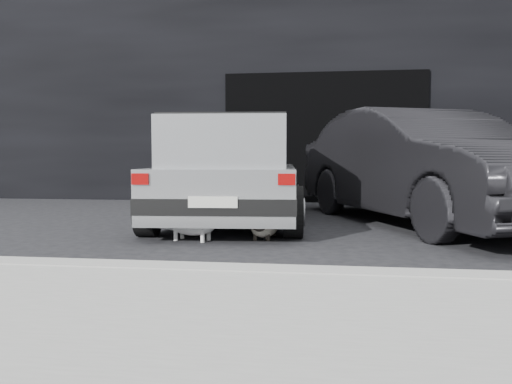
# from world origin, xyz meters

# --- Properties ---
(ground) EXTENTS (80.00, 80.00, 0.00)m
(ground) POSITION_xyz_m (0.00, 0.00, 0.00)
(ground) COLOR black
(ground) RESTS_ON ground
(building_facade) EXTENTS (34.00, 4.00, 5.00)m
(building_facade) POSITION_xyz_m (1.00, 6.00, 2.50)
(building_facade) COLOR black
(building_facade) RESTS_ON ground
(garage_opening) EXTENTS (4.00, 0.10, 2.60)m
(garage_opening) POSITION_xyz_m (1.00, 3.99, 1.30)
(garage_opening) COLOR black
(garage_opening) RESTS_ON ground
(curb) EXTENTS (18.00, 0.25, 0.12)m
(curb) POSITION_xyz_m (1.00, -2.60, 0.06)
(curb) COLOR gray
(curb) RESTS_ON ground
(sidewalk) EXTENTS (18.00, 2.20, 0.11)m
(sidewalk) POSITION_xyz_m (1.00, -3.80, 0.06)
(sidewalk) COLOR gray
(sidewalk) RESTS_ON ground
(silver_hatchback) EXTENTS (2.15, 3.99, 1.43)m
(silver_hatchback) POSITION_xyz_m (-0.28, 0.70, 0.78)
(silver_hatchback) COLOR #B1B4B6
(silver_hatchback) RESTS_ON ground
(second_car) EXTENTS (3.36, 5.07, 1.58)m
(second_car) POSITION_xyz_m (2.33, 0.85, 0.79)
(second_car) COLOR black
(second_car) RESTS_ON ground
(cat_siamese) EXTENTS (0.34, 0.86, 0.30)m
(cat_siamese) POSITION_xyz_m (0.33, -0.63, 0.13)
(cat_siamese) COLOR beige
(cat_siamese) RESTS_ON ground
(cat_white) EXTENTS (0.83, 0.41, 0.39)m
(cat_white) POSITION_xyz_m (-0.40, -0.86, 0.19)
(cat_white) COLOR white
(cat_white) RESTS_ON ground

